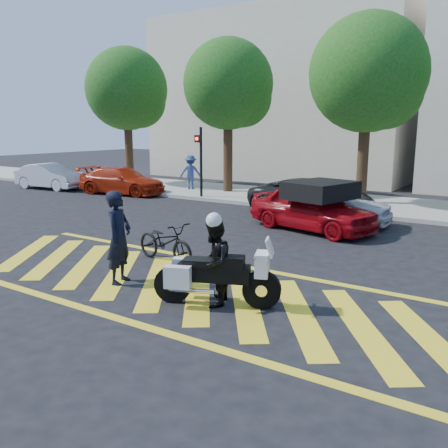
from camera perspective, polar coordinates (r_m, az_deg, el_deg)
The scene contains 18 objects.
ground at distance 9.86m, azimuth -5.49°, elevation -7.42°, with size 90.00×90.00×0.00m, color black.
sidewalk at distance 20.37m, azimuth 16.06°, elevation 2.32°, with size 60.00×5.00×0.15m, color #9E998E.
crosswalk at distance 9.88m, azimuth -5.66°, elevation -7.36°, with size 12.33×4.00×0.01m.
building_left at distance 31.52m, azimuth 7.27°, elevation 14.79°, with size 16.00×8.00×10.00m, color beige.
tree_far_left at distance 26.97m, azimuth -11.33°, elevation 15.31°, with size 4.40×4.40×7.41m.
tree_left at distance 22.93m, azimuth 0.86°, elevation 16.09°, with size 4.20×4.20×7.26m.
tree_center at distance 20.24m, azimuth 17.30°, elevation 16.47°, with size 4.60×4.60×7.56m.
signal_pole at distance 21.05m, azimuth -2.88°, elevation 8.10°, with size 0.28×0.43×3.20m.
officer_bike at distance 9.99m, azimuth -12.53°, elevation -1.59°, with size 0.71×0.47×1.94m, color black.
bicycle at distance 11.47m, azimuth -7.08°, elevation -2.17°, with size 0.66×1.88×0.99m, color black.
police_motorcycle at distance 8.64m, azimuth -1.14°, elevation -6.22°, with size 2.22×1.25×1.04m.
officer_moto at distance 8.59m, azimuth -1.19°, elevation -4.71°, with size 0.77×0.60×1.59m, color black.
red_convertible at distance 15.09m, azimuth 10.56°, elevation 1.90°, with size 1.68×4.18×1.42m, color #95060D.
parked_far_left at distance 26.55m, azimuth -20.18°, elevation 5.40°, with size 1.39×3.99×1.32m, color #B7BAC0.
parked_left at distance 23.56m, azimuth -12.16°, elevation 5.12°, with size 1.81×4.45×1.29m, color #AC210A.
parked_mid_left at distance 17.84m, azimuth 10.57°, elevation 3.21°, with size 2.19×4.75×1.32m, color black.
parked_mid_right at distance 16.26m, azimuth 12.59°, elevation 2.44°, with size 1.64×4.07×1.39m, color silver.
pedestrian_left at distance 23.79m, azimuth -4.04°, elevation 6.24°, with size 1.09×0.62×1.68m, color navy.
Camera 1 is at (5.86, -7.25, 3.21)m, focal length 38.00 mm.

